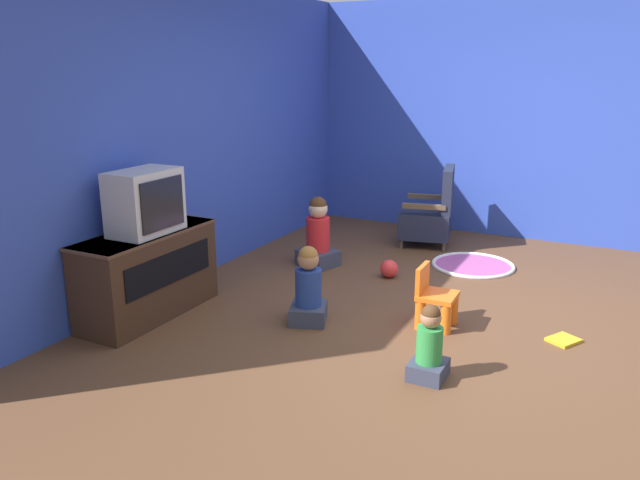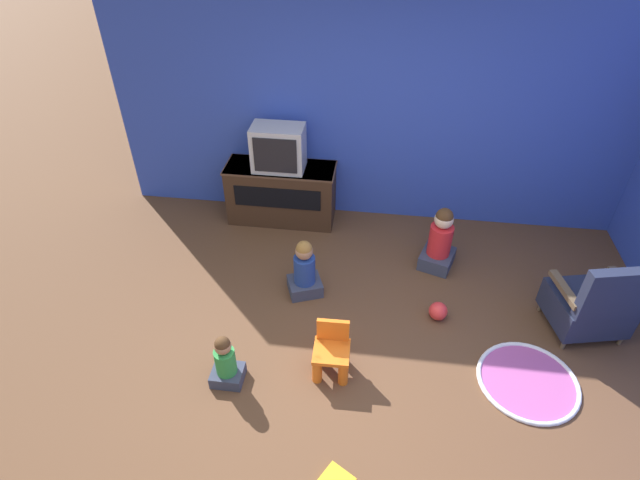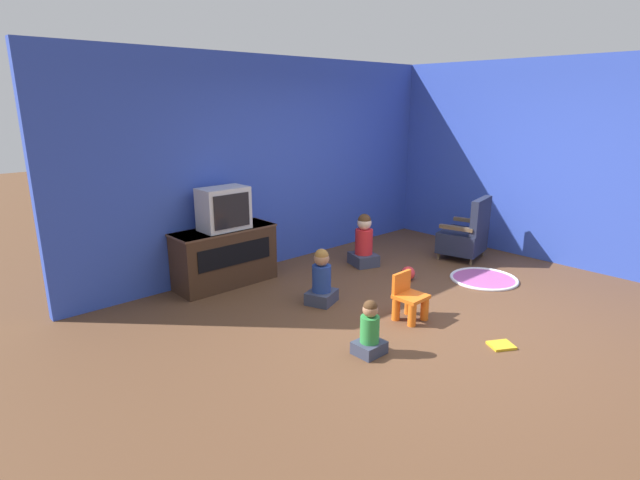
{
  "view_description": "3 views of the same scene",
  "coord_description": "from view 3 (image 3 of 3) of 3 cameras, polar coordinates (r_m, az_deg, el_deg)",
  "views": [
    {
      "loc": [
        -4.72,
        -1.19,
        1.98
      ],
      "look_at": [
        -0.73,
        0.85,
        0.71
      ],
      "focal_mm": 35.0,
      "sensor_mm": 36.0,
      "label": 1
    },
    {
      "loc": [
        -0.02,
        -2.59,
        3.47
      ],
      "look_at": [
        -0.47,
        0.77,
        0.83
      ],
      "focal_mm": 28.0,
      "sensor_mm": 36.0,
      "label": 2
    },
    {
      "loc": [
        -4.13,
        -2.8,
        2.17
      ],
      "look_at": [
        -0.78,
        0.87,
        0.77
      ],
      "focal_mm": 28.0,
      "sensor_mm": 36.0,
      "label": 3
    }
  ],
  "objects": [
    {
      "name": "wall_right",
      "position": [
        7.37,
        27.06,
        7.7
      ],
      "size": [
        0.12,
        5.58,
        2.72
      ],
      "color": "#2D47B2",
      "rests_on": "ground_plane"
    },
    {
      "name": "yellow_kid_chair",
      "position": [
        5.18,
        10.14,
        -6.84
      ],
      "size": [
        0.3,
        0.29,
        0.48
      ],
      "rotation": [
        0.0,
        0.0,
        0.02
      ],
      "color": "orange",
      "rests_on": "ground_plane"
    },
    {
      "name": "ground_plane",
      "position": [
        5.44,
        12.51,
        -8.19
      ],
      "size": [
        30.0,
        30.0,
        0.0
      ],
      "primitive_type": "plane",
      "color": "brown"
    },
    {
      "name": "toy_ball",
      "position": [
        6.32,
        10.04,
        -3.77
      ],
      "size": [
        0.17,
        0.17,
        0.17
      ],
      "color": "red",
      "rests_on": "ground_plane"
    },
    {
      "name": "television",
      "position": [
        5.94,
        -10.93,
        3.54
      ],
      "size": [
        0.57,
        0.36,
        0.5
      ],
      "color": "#B7B7BC",
      "rests_on": "tv_cabinet"
    },
    {
      "name": "tv_cabinet",
      "position": [
        6.11,
        -10.82,
        -1.79
      ],
      "size": [
        1.24,
        0.48,
        0.7
      ],
      "color": "#382316",
      "rests_on": "ground_plane"
    },
    {
      "name": "child_watching_left",
      "position": [
        5.48,
        0.18,
        -4.58
      ],
      "size": [
        0.4,
        0.37,
        0.62
      ],
      "rotation": [
        0.0,
        0.0,
        0.37
      ],
      "color": "#33384C",
      "rests_on": "ground_plane"
    },
    {
      "name": "child_watching_right",
      "position": [
        6.75,
        5.03,
        -0.36
      ],
      "size": [
        0.42,
        0.44,
        0.71
      ],
      "rotation": [
        0.0,
        0.0,
        1.25
      ],
      "color": "#33384C",
      "rests_on": "ground_plane"
    },
    {
      "name": "black_armchair",
      "position": [
        7.29,
        16.34,
        0.51
      ],
      "size": [
        0.72,
        0.68,
        0.88
      ],
      "rotation": [
        0.0,
        0.0,
        3.37
      ],
      "color": "brown",
      "rests_on": "ground_plane"
    },
    {
      "name": "child_watching_center",
      "position": [
        4.46,
        5.7,
        -10.29
      ],
      "size": [
        0.26,
        0.23,
        0.51
      ],
      "rotation": [
        0.0,
        0.0,
        -0.0
      ],
      "color": "#33384C",
      "rests_on": "ground_plane"
    },
    {
      "name": "play_mat",
      "position": [
        6.59,
        18.22,
        -4.25
      ],
      "size": [
        0.83,
        0.83,
        0.04
      ],
      "color": "#A54C8C",
      "rests_on": "ground_plane"
    },
    {
      "name": "book",
      "position": [
        4.93,
        20.01,
        -11.25
      ],
      "size": [
        0.27,
        0.26,
        0.02
      ],
      "rotation": [
        0.0,
        0.0,
        2.62
      ],
      "color": "gold",
      "rests_on": "ground_plane"
    },
    {
      "name": "wall_back",
      "position": [
        6.71,
        -5.28,
        8.71
      ],
      "size": [
        5.79,
        0.12,
        2.72
      ],
      "color": "#2D47B2",
      "rests_on": "ground_plane"
    }
  ]
}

